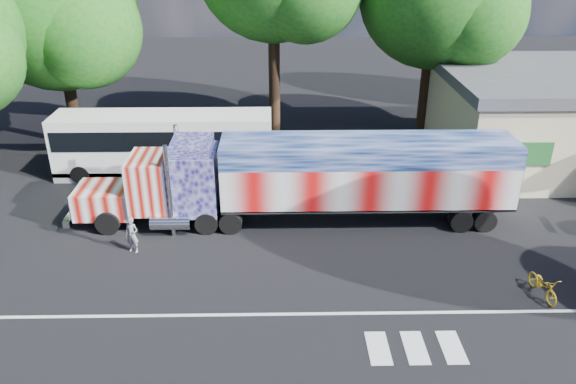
{
  "coord_description": "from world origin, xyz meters",
  "views": [
    {
      "loc": [
        -0.39,
        -18.95,
        12.49
      ],
      "look_at": [
        0.0,
        3.0,
        1.9
      ],
      "focal_mm": 35.0,
      "sensor_mm": 36.0,
      "label": 1
    }
  ],
  "objects_px": {
    "semi_truck": "(312,177)",
    "tree_nw_a": "(58,11)",
    "woman": "(132,235)",
    "bicycle": "(543,285)",
    "coach_bus": "(164,143)"
  },
  "relations": [
    {
      "from": "coach_bus",
      "to": "bicycle",
      "type": "height_order",
      "value": "coach_bus"
    },
    {
      "from": "woman",
      "to": "tree_nw_a",
      "type": "xyz_separation_m",
      "value": [
        -6.24,
        12.85,
        7.18
      ]
    },
    {
      "from": "woman",
      "to": "semi_truck",
      "type": "bearing_deg",
      "value": 35.57
    },
    {
      "from": "coach_bus",
      "to": "woman",
      "type": "bearing_deg",
      "value": -89.67
    },
    {
      "from": "bicycle",
      "to": "tree_nw_a",
      "type": "xyz_separation_m",
      "value": [
        -22.03,
        16.22,
        7.51
      ]
    },
    {
      "from": "tree_nw_a",
      "to": "woman",
      "type": "bearing_deg",
      "value": -64.09
    },
    {
      "from": "woman",
      "to": "coach_bus",
      "type": "bearing_deg",
      "value": 107.1
    },
    {
      "from": "tree_nw_a",
      "to": "bicycle",
      "type": "bearing_deg",
      "value": -36.36
    },
    {
      "from": "coach_bus",
      "to": "woman",
      "type": "distance_m",
      "value": 8.2
    },
    {
      "from": "coach_bus",
      "to": "tree_nw_a",
      "type": "relative_size",
      "value": 0.92
    },
    {
      "from": "woman",
      "to": "bicycle",
      "type": "height_order",
      "value": "woman"
    },
    {
      "from": "coach_bus",
      "to": "woman",
      "type": "height_order",
      "value": "coach_bus"
    },
    {
      "from": "woman",
      "to": "bicycle",
      "type": "distance_m",
      "value": 16.15
    },
    {
      "from": "woman",
      "to": "bicycle",
      "type": "relative_size",
      "value": 0.89
    },
    {
      "from": "semi_truck",
      "to": "tree_nw_a",
      "type": "bearing_deg",
      "value": 143.41
    }
  ]
}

